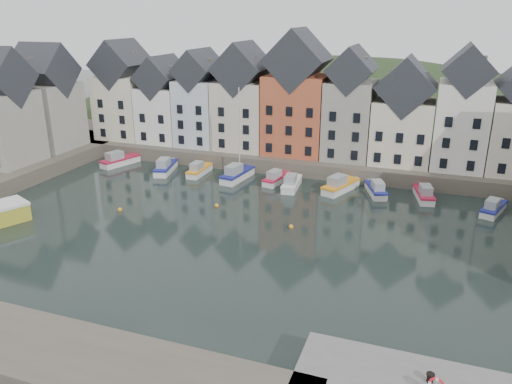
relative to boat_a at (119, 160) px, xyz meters
The scene contains 18 objects.
ground 31.18m from the boat_a, 37.15° to the right, with size 260.00×260.00×0.00m, color black.
far_quay 27.24m from the boat_a, 24.22° to the left, with size 90.00×16.00×2.00m, color #514A3E.
hillside 48.47m from the boat_a, 56.23° to the left, with size 153.60×70.40×64.00m.
far_terrace 30.63m from the boat_a, 18.11° to the left, with size 72.37×8.16×17.78m.
left_terrace 14.81m from the boat_a, 154.49° to the right, with size 7.65×17.00×15.69m.
mooring_buoys 24.84m from the boat_a, 32.91° to the right, with size 20.50×5.50×0.50m.
boat_a is the anchor object (origin of this frame).
boat_b 8.39m from the boat_a, ahead, with size 3.37×6.59×2.42m.
boat_c 13.37m from the boat_a, ahead, with size 1.83×5.64×2.15m.
boat_d 19.30m from the boat_a, ahead, with size 2.85×6.85×12.71m.
boat_e 24.80m from the boat_a, ahead, with size 2.71×5.69×2.10m.
boat_f 27.37m from the boat_a, ahead, with size 2.32×5.97×2.24m.
boat_g 33.50m from the boat_a, ahead, with size 4.16×6.75×2.48m.
boat_h 38.02m from the boat_a, ahead, with size 3.58×5.85×2.15m.
boat_i 43.76m from the boat_a, ahead, with size 2.96×5.94×2.18m.
boat_j 51.40m from the boat_a, ahead, with size 3.36×5.66×2.08m.
mooring_bollard 57.96m from the boat_a, 38.58° to the right, with size 0.48×0.48×0.56m.
life_ring_post 58.93m from the boat_a, 39.30° to the right, with size 0.80×0.17×1.30m.
Camera 1 is at (18.97, -42.05, 21.53)m, focal length 35.00 mm.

